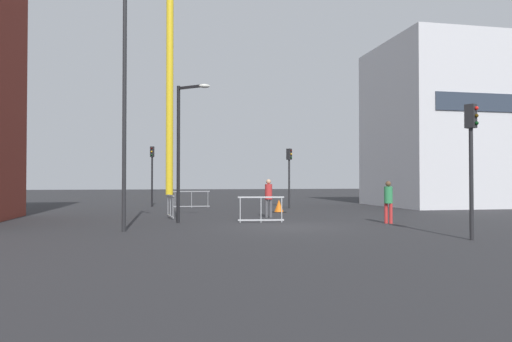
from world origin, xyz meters
TOP-DOWN VIEW (x-y plane):
  - ground at (0.00, 0.00)m, footprint 160.00×160.00m
  - office_block at (16.81, 12.60)m, footprint 13.03×8.76m
  - construction_crane at (-3.41, 43.15)m, footprint 6.25×13.19m
  - streetlamp_tall at (-5.80, -0.62)m, footprint 0.71×1.73m
  - streetlamp_short at (-3.72, 2.50)m, footprint 1.28×1.01m
  - traffic_light_near at (3.40, 11.90)m, footprint 0.36×0.38m
  - traffic_light_island at (-5.11, 15.52)m, footprint 0.29×0.39m
  - traffic_light_far at (4.33, -4.91)m, footprint 0.35×0.39m
  - pedestrian_walking at (4.49, 0.66)m, footprint 0.34×0.34m
  - pedestrian_waiting at (0.41, 4.71)m, footprint 0.34×0.34m
  - safety_barrier_mid_span at (-2.61, 13.51)m, footprint 2.33×0.15m
  - safety_barrier_front at (-4.15, 5.04)m, footprint 0.27×1.85m
  - safety_barrier_right_run at (-0.50, 2.13)m, footprint 1.92×0.31m
  - traffic_cone_striped at (1.80, 8.22)m, footprint 0.69×0.69m

SIDE VIEW (x-z plane):
  - ground at x=0.00m, z-range 0.00..0.00m
  - traffic_cone_striped at x=1.80m, z-range -0.02..0.67m
  - safety_barrier_front at x=-4.15m, z-range 0.02..1.10m
  - safety_barrier_right_run at x=-0.50m, z-range 0.02..1.10m
  - safety_barrier_mid_span at x=-2.61m, z-range 0.02..1.10m
  - pedestrian_walking at x=4.49m, z-range 0.14..1.86m
  - pedestrian_waiting at x=0.41m, z-range 0.15..1.96m
  - traffic_light_near at x=3.40m, z-range 0.66..4.42m
  - traffic_light_far at x=4.33m, z-range 0.68..4.67m
  - traffic_light_island at x=-5.11m, z-range 0.69..4.71m
  - streetlamp_short at x=-3.72m, z-range 0.58..6.24m
  - streetlamp_tall at x=-5.80m, z-range 0.69..9.45m
  - office_block at x=16.81m, z-range 0.00..11.11m
  - construction_crane at x=-3.41m, z-range 3.50..31.34m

